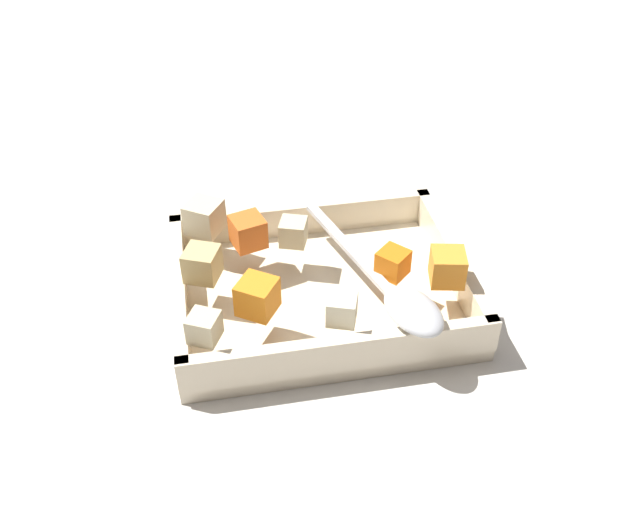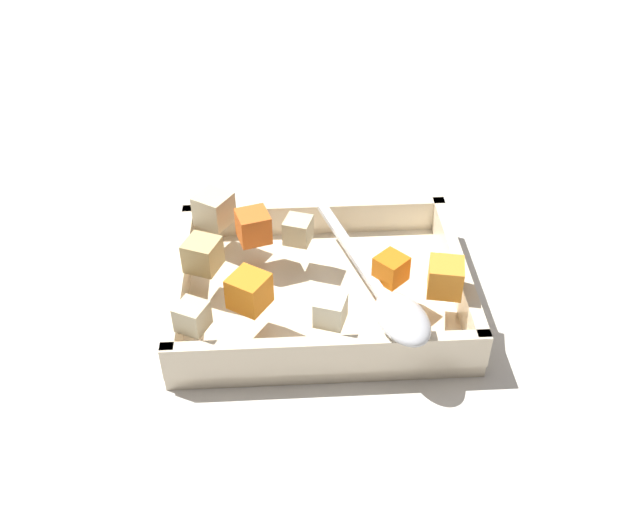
{
  "view_description": "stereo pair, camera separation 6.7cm",
  "coord_description": "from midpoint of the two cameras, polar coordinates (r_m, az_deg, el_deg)",
  "views": [
    {
      "loc": [
        0.09,
        0.52,
        0.48
      ],
      "look_at": [
        -0.01,
        0.0,
        0.06
      ],
      "focal_mm": 39.86,
      "sensor_mm": 36.0,
      "label": 1
    },
    {
      "loc": [
        0.02,
        0.53,
        0.48
      ],
      "look_at": [
        -0.01,
        0.0,
        0.06
      ],
      "focal_mm": 39.86,
      "sensor_mm": 36.0,
      "label": 2
    }
  ],
  "objects": [
    {
      "name": "ground_plane",
      "position": [
        0.71,
        1.71,
        -3.81
      ],
      "size": [
        4.0,
        4.0,
        0.0
      ],
      "primitive_type": "plane",
      "color": "beige"
    },
    {
      "name": "baking_dish",
      "position": [
        0.7,
        2.75,
        -2.97
      ],
      "size": [
        0.28,
        0.22,
        0.05
      ],
      "color": "beige",
      "rests_on": "ground_plane"
    },
    {
      "name": "carrot_chunk_near_left",
      "position": [
        0.66,
        12.96,
        -1.8
      ],
      "size": [
        0.04,
        0.04,
        0.03
      ],
      "primitive_type": "cube",
      "rotation": [
        0.0,
        0.0,
        2.94
      ],
      "color": "orange",
      "rests_on": "baking_dish"
    },
    {
      "name": "carrot_chunk_heap_top",
      "position": [
        0.63,
        -2.66,
        -2.95
      ],
      "size": [
        0.04,
        0.04,
        0.03
      ],
      "primitive_type": "cube",
      "rotation": [
        0.0,
        0.0,
        5.69
      ],
      "color": "orange",
      "rests_on": "baking_dish"
    },
    {
      "name": "carrot_chunk_near_spoon",
      "position": [
        0.66,
        8.64,
        -1.13
      ],
      "size": [
        0.04,
        0.04,
        0.03
      ],
      "primitive_type": "cube",
      "rotation": [
        0.0,
        0.0,
        5.46
      ],
      "color": "orange",
      "rests_on": "baking_dish"
    },
    {
      "name": "carrot_chunk_corner_ne",
      "position": [
        0.7,
        -2.66,
        2.29
      ],
      "size": [
        0.04,
        0.04,
        0.03
      ],
      "primitive_type": "cube",
      "rotation": [
        0.0,
        0.0,
        3.42
      ],
      "color": "orange",
      "rests_on": "baking_dish"
    },
    {
      "name": "potato_chunk_corner_sw",
      "position": [
        0.73,
        -5.92,
        3.68
      ],
      "size": [
        0.04,
        0.04,
        0.03
      ],
      "primitive_type": "cube",
      "rotation": [
        0.0,
        0.0,
        4.13
      ],
      "color": "beige",
      "rests_on": "baking_dish"
    },
    {
      "name": "potato_chunk_corner_nw",
      "position": [
        0.61,
        -7.14,
        -4.98
      ],
      "size": [
        0.03,
        0.03,
        0.02
      ],
      "primitive_type": "cube",
      "rotation": [
        0.0,
        0.0,
        4.25
      ],
      "color": "beige",
      "rests_on": "baking_dish"
    },
    {
      "name": "potato_chunk_under_handle",
      "position": [
        0.61,
        4.0,
        -4.52
      ],
      "size": [
        0.03,
        0.03,
        0.03
      ],
      "primitive_type": "cube",
      "rotation": [
        0.0,
        0.0,
        5.95
      ],
      "color": "beige",
      "rests_on": "baking_dish"
    },
    {
      "name": "potato_chunk_front_center",
      "position": [
        0.7,
        0.97,
        1.99
      ],
      "size": [
        0.03,
        0.03,
        0.03
      ],
      "primitive_type": "cube",
      "rotation": [
        0.0,
        0.0,
        2.81
      ],
      "color": "beige",
      "rests_on": "baking_dish"
    },
    {
      "name": "potato_chunk_heap_side",
      "position": [
        0.67,
        -6.6,
        -0.02
      ],
      "size": [
        0.04,
        0.04,
        0.03
      ],
      "primitive_type": "cube",
      "rotation": [
        0.0,
        0.0,
        5.88
      ],
      "color": "tan",
      "rests_on": "baking_dish"
    },
    {
      "name": "serving_spoon",
      "position": [
        0.63,
        9.17,
        -4.37
      ],
      "size": [
        0.09,
        0.23,
        0.02
      ],
      "rotation": [
        0.0,
        0.0,
        5.01
      ],
      "color": "silver",
      "rests_on": "baking_dish"
    }
  ]
}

